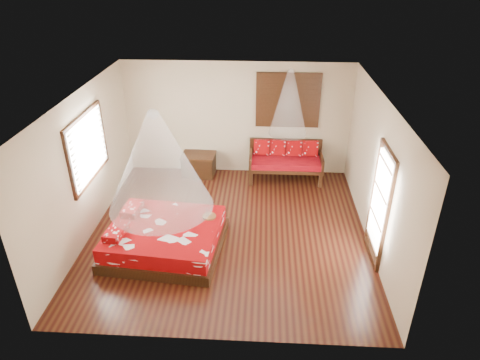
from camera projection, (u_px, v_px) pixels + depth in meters
name	position (u px, v px, depth m)	size (l,w,h in m)	color
room	(228.00, 170.00, 8.02)	(5.54, 5.54, 2.84)	black
bed	(164.00, 237.00, 8.07)	(2.26, 2.08, 0.64)	black
daybed	(286.00, 159.00, 10.47)	(1.79, 0.79, 0.95)	black
storage_chest	(199.00, 164.00, 10.75)	(0.86, 0.66, 0.56)	black
shutter_panel	(288.00, 100.00, 10.11)	(1.52, 0.06, 1.32)	black
window_left	(88.00, 147.00, 8.19)	(0.10, 1.74, 1.34)	black
glazed_door	(379.00, 206.00, 7.51)	(0.08, 1.02, 2.16)	black
wine_tray	(209.00, 214.00, 8.21)	(0.27, 0.27, 0.22)	brown
mosquito_net_main	(158.00, 161.00, 7.31)	(1.86, 1.86, 1.80)	white
mosquito_net_daybed	(289.00, 103.00, 9.65)	(0.88, 0.88, 1.50)	white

